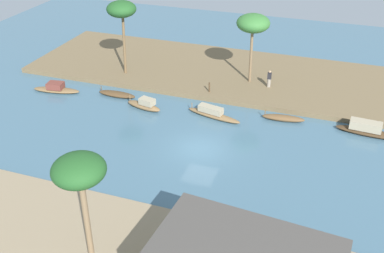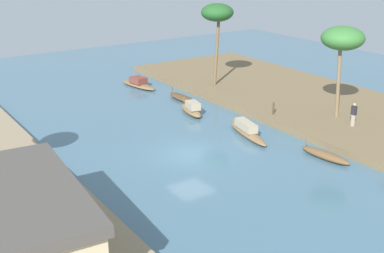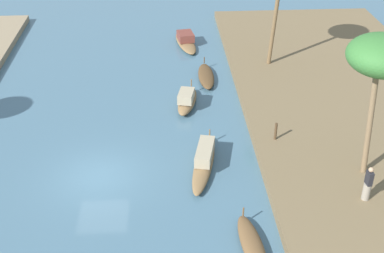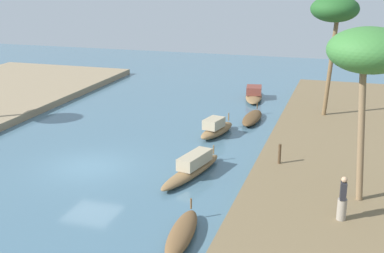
% 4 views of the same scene
% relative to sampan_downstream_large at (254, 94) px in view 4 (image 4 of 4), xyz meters
% --- Properties ---
extents(river_water, '(73.65, 73.65, 0.00)m').
position_rel_sampan_downstream_large_xyz_m(river_water, '(-16.30, 5.03, -0.34)').
color(river_water, '#476B7F').
rests_on(river_water, ground).
extents(sampan_downstream_large, '(4.76, 1.90, 0.96)m').
position_rel_sampan_downstream_large_xyz_m(sampan_downstream_large, '(0.00, 0.00, 0.00)').
color(sampan_downstream_large, brown).
rests_on(sampan_downstream_large, river_water).
extents(sampan_upstream_small, '(3.63, 1.70, 1.10)m').
position_rel_sampan_downstream_large_xyz_m(sampan_upstream_small, '(-9.53, 0.41, 0.07)').
color(sampan_upstream_small, brown).
rests_on(sampan_upstream_small, river_water).
extents(sampan_foreground, '(5.14, 1.95, 0.99)m').
position_rel_sampan_downstream_large_xyz_m(sampan_foreground, '(-15.77, -0.09, 0.04)').
color(sampan_foreground, brown).
rests_on(sampan_foreground, river_water).
extents(sampan_with_tall_canopy, '(3.66, 1.19, 0.88)m').
position_rel_sampan_downstream_large_xyz_m(sampan_with_tall_canopy, '(-21.65, -1.53, -0.09)').
color(sampan_with_tall_canopy, brown).
rests_on(sampan_with_tall_canopy, river_water).
extents(sampan_midstream, '(3.76, 1.03, 0.85)m').
position_rel_sampan_downstream_large_xyz_m(sampan_midstream, '(-6.00, -1.03, -0.11)').
color(sampan_midstream, brown).
rests_on(sampan_midstream, river_water).
extents(person_on_near_bank, '(0.40, 0.37, 1.68)m').
position_rel_sampan_downstream_large_xyz_m(person_on_near_bank, '(-19.32, -6.88, 0.86)').
color(person_on_near_bank, gray).
rests_on(person_on_near_bank, riverbank_left).
extents(mooring_post, '(0.14, 0.14, 0.95)m').
position_rel_sampan_downstream_large_xyz_m(mooring_post, '(-14.25, -3.91, 0.61)').
color(mooring_post, '#4C3823').
rests_on(mooring_post, riverbank_left).
extents(palm_tree_left_near, '(3.11, 3.11, 6.78)m').
position_rel_sampan_downstream_large_xyz_m(palm_tree_left_near, '(-17.31, -7.35, 5.99)').
color(palm_tree_left_near, '#7F6647').
rests_on(palm_tree_left_near, riverbank_left).
extents(palm_tree_left_far, '(2.88, 2.88, 7.35)m').
position_rel_sampan_downstream_large_xyz_m(palm_tree_left_far, '(-4.77, -5.55, 6.59)').
color(palm_tree_left_far, brown).
rests_on(palm_tree_left_far, riverbank_left).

